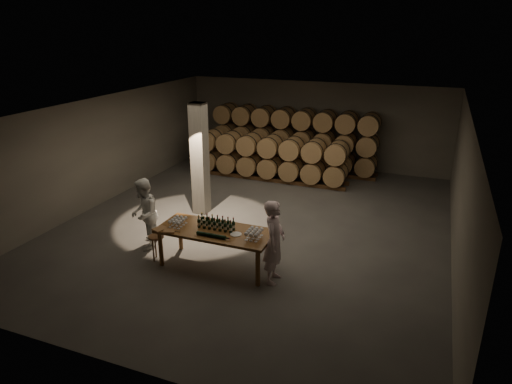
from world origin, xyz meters
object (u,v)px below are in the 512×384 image
at_px(tasting_table, 216,234).
at_px(stool, 156,240).
at_px(plate, 236,234).
at_px(bottle_cluster, 216,224).
at_px(notebook_near, 169,231).
at_px(person_man, 274,242).
at_px(person_woman, 144,214).

distance_m(tasting_table, stool, 1.47).
bearing_deg(plate, bottle_cluster, 167.45).
height_order(bottle_cluster, notebook_near, bottle_cluster).
distance_m(tasting_table, plate, 0.53).
distance_m(stool, person_man, 2.88).
bearing_deg(bottle_cluster, stool, -168.14).
bearing_deg(notebook_near, person_woman, 130.50).
height_order(tasting_table, person_woman, person_woman).
bearing_deg(notebook_near, stool, 138.23).
xyz_separation_m(notebook_near, person_woman, (-1.12, 0.66, -0.03)).
distance_m(bottle_cluster, notebook_near, 1.03).
distance_m(bottle_cluster, stool, 1.53).
xyz_separation_m(tasting_table, notebook_near, (-0.90, -0.45, 0.12)).
height_order(bottle_cluster, plate, bottle_cluster).
relative_size(bottle_cluster, person_woman, 0.48).
bearing_deg(person_woman, plate, 60.22).
bearing_deg(stool, person_woman, 143.53).
relative_size(bottle_cluster, notebook_near, 3.45).
distance_m(person_man, person_woman, 3.47).
height_order(notebook_near, stool, notebook_near).
bearing_deg(bottle_cluster, tasting_table, -79.93).
bearing_deg(stool, person_man, 2.26).
distance_m(tasting_table, person_woman, 2.04).
bearing_deg(tasting_table, plate, -5.72).
bearing_deg(tasting_table, person_man, -4.73).
bearing_deg(person_man, plate, 82.22).
distance_m(notebook_near, person_woman, 1.30).
height_order(tasting_table, plate, plate).
xyz_separation_m(plate, person_woman, (-2.54, 0.27, -0.03)).
height_order(stool, person_man, person_man).
distance_m(plate, person_woman, 2.56).
xyz_separation_m(plate, stool, (-1.94, -0.18, -0.42)).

